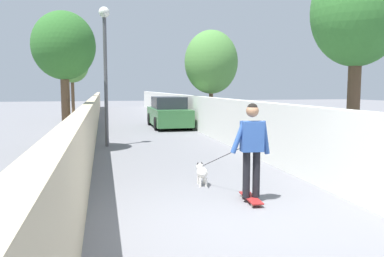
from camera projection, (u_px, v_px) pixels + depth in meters
ground_plane at (144, 128)px, 19.24m from camera, size 80.00×80.00×0.00m
wall_left at (93, 117)px, 16.69m from camera, size 48.00×0.30×1.51m
fence_right at (201, 114)px, 17.74m from camera, size 48.00×0.30×1.60m
tree_left_near at (72, 65)px, 22.91m from camera, size 1.93×1.93×4.40m
tree_left_mid at (64, 47)px, 11.91m from camera, size 1.92×1.92×4.33m
tree_right_far at (211, 62)px, 18.62m from camera, size 2.55×2.55×4.73m
tree_right_distant at (357, 14)px, 9.03m from camera, size 2.13×2.13×5.03m
lamp_post at (105, 53)px, 12.98m from camera, size 0.36×0.36×4.66m
skateboard at (251, 198)px, 6.85m from camera, size 0.81×0.25×0.08m
person_skateboarder at (252, 143)px, 6.75m from camera, size 0.24×0.71×1.65m
dog at (202, 172)px, 8.02m from camera, size 1.65×0.68×1.06m
car_near at (169, 113)px, 19.61m from camera, size 4.30×1.80×1.54m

